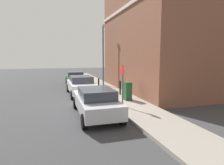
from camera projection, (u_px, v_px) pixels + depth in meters
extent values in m
plane|color=#38383A|center=(94.00, 105.00, 11.66)|extent=(80.00, 80.00, 0.00)
cube|color=gray|center=(103.00, 87.00, 17.93)|extent=(2.26, 30.00, 0.15)
cube|color=brown|center=(164.00, 34.00, 16.59)|extent=(7.51, 11.52, 9.61)
cube|color=silver|center=(123.00, 9.00, 15.25)|extent=(0.12, 11.52, 0.24)
cube|color=#B7B7BC|center=(95.00, 103.00, 9.56)|extent=(1.74, 4.47, 0.62)
cube|color=#2D333D|center=(96.00, 93.00, 9.29)|extent=(1.53, 2.19, 0.48)
cylinder|color=black|center=(75.00, 103.00, 10.97)|extent=(0.22, 0.64, 0.64)
cylinder|color=black|center=(103.00, 101.00, 11.43)|extent=(0.22, 0.64, 0.64)
cylinder|color=black|center=(84.00, 121.00, 7.78)|extent=(0.22, 0.64, 0.64)
cylinder|color=black|center=(122.00, 118.00, 8.24)|extent=(0.22, 0.64, 0.64)
cube|color=silver|center=(81.00, 86.00, 14.86)|extent=(1.84, 4.24, 0.66)
cube|color=#2D333D|center=(81.00, 79.00, 14.70)|extent=(1.60, 2.00, 0.49)
cylinder|color=black|center=(68.00, 88.00, 16.11)|extent=(0.23, 0.64, 0.64)
cylinder|color=black|center=(88.00, 87.00, 16.62)|extent=(0.23, 0.64, 0.64)
cylinder|color=black|center=(72.00, 95.00, 13.18)|extent=(0.23, 0.64, 0.64)
cylinder|color=black|center=(96.00, 94.00, 13.69)|extent=(0.23, 0.64, 0.64)
cube|color=#195933|center=(75.00, 79.00, 20.01)|extent=(1.77, 4.48, 0.60)
cube|color=#2D333D|center=(75.00, 74.00, 19.96)|extent=(1.53, 2.00, 0.48)
cylinder|color=black|center=(67.00, 80.00, 21.43)|extent=(0.23, 0.64, 0.64)
cylinder|color=black|center=(81.00, 80.00, 21.86)|extent=(0.23, 0.64, 0.64)
cylinder|color=black|center=(68.00, 84.00, 18.24)|extent=(0.23, 0.64, 0.64)
cylinder|color=black|center=(85.00, 84.00, 18.67)|extent=(0.23, 0.64, 0.64)
cube|color=#1E4C28|center=(128.00, 91.00, 12.42)|extent=(0.40, 0.55, 1.15)
cube|color=#333333|center=(128.00, 99.00, 12.49)|extent=(0.46, 0.61, 0.08)
cylinder|color=black|center=(120.00, 88.00, 14.10)|extent=(0.12, 0.12, 0.95)
sphere|color=black|center=(120.00, 82.00, 14.03)|extent=(0.14, 0.14, 0.14)
cylinder|color=black|center=(99.00, 85.00, 15.64)|extent=(0.12, 0.12, 0.95)
sphere|color=black|center=(99.00, 79.00, 15.57)|extent=(0.14, 0.14, 0.14)
cylinder|color=#59595B|center=(123.00, 86.00, 10.64)|extent=(0.08, 0.08, 2.30)
cube|color=white|center=(122.00, 70.00, 10.51)|extent=(0.03, 0.56, 0.40)
cube|color=red|center=(122.00, 70.00, 10.51)|extent=(0.01, 0.60, 0.44)
cylinder|color=#59595B|center=(103.00, 57.00, 18.48)|extent=(0.14, 0.14, 5.50)
cube|color=#A5A599|center=(103.00, 26.00, 18.10)|extent=(0.20, 0.44, 0.20)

